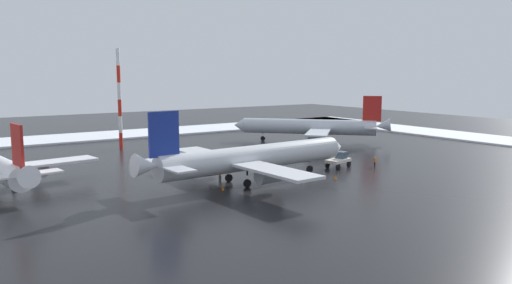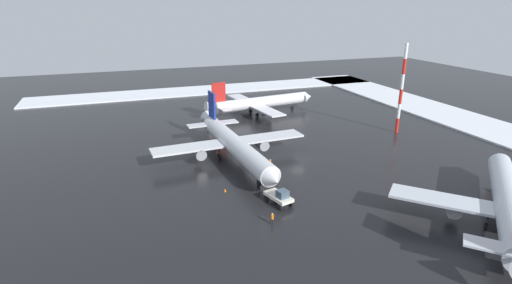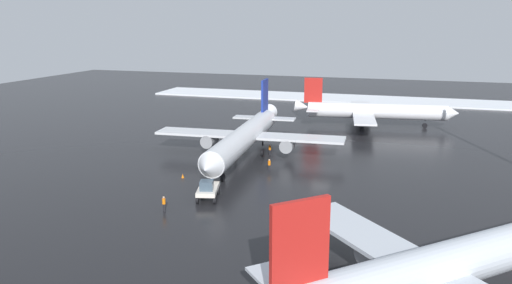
{
  "view_description": "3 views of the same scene",
  "coord_description": "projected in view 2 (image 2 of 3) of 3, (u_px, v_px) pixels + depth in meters",
  "views": [
    {
      "loc": [
        39.64,
        68.78,
        15.14
      ],
      "look_at": [
        -0.06,
        9.56,
        5.23
      ],
      "focal_mm": 35.0,
      "sensor_mm": 36.0,
      "label": 1
    },
    {
      "loc": [
        -63.4,
        31.36,
        27.76
      ],
      "look_at": [
        3.07,
        7.38,
        3.17
      ],
      "focal_mm": 28.0,
      "sensor_mm": 36.0,
      "label": 2
    },
    {
      "loc": [
        -66.34,
        -11.06,
        20.11
      ],
      "look_at": [
        2.02,
        10.05,
        2.85
      ],
      "focal_mm": 35.0,
      "sensor_mm": 36.0,
      "label": 3
    }
  ],
  "objects": [
    {
      "name": "ground_plane",
      "position": [
        298.0,
        158.0,
        75.5
      ],
      "size": [
        240.0,
        240.0,
        0.0
      ],
      "primitive_type": "plane",
      "color": "black"
    },
    {
      "name": "snow_bank_far",
      "position": [
        496.0,
        131.0,
        91.46
      ],
      "size": [
        152.0,
        16.0,
        0.39
      ],
      "primitive_type": "cube",
      "color": "white",
      "rests_on": "ground_plane"
    },
    {
      "name": "snow_bank_right",
      "position": [
        212.0,
        90.0,
        134.96
      ],
      "size": [
        14.0,
        116.0,
        0.39
      ],
      "primitive_type": "cube",
      "color": "white",
      "rests_on": "ground_plane"
    },
    {
      "name": "airplane_distant_tail",
      "position": [
        234.0,
        144.0,
        72.73
      ],
      "size": [
        35.51,
        29.45,
        10.54
      ],
      "rotation": [
        0.0,
        0.0,
        3.2
      ],
      "color": "silver",
      "rests_on": "ground_plane"
    },
    {
      "name": "airplane_parked_portside",
      "position": [
        260.0,
        103.0,
        104.84
      ],
      "size": [
        26.38,
        31.66,
        9.41
      ],
      "rotation": [
        0.0,
        0.0,
        4.85
      ],
      "color": "white",
      "rests_on": "ground_plane"
    },
    {
      "name": "airplane_far_rear",
      "position": [
        508.0,
        203.0,
        51.36
      ],
      "size": [
        26.73,
        27.47,
        10.28
      ],
      "rotation": [
        0.0,
        0.0,
        5.48
      ],
      "color": "silver",
      "rests_on": "ground_plane"
    },
    {
      "name": "pushback_tug",
      "position": [
        280.0,
        196.0,
        57.86
      ],
      "size": [
        5.0,
        3.28,
        2.5
      ],
      "rotation": [
        0.0,
        0.0,
        3.4
      ],
      "color": "silver",
      "rests_on": "ground_plane"
    },
    {
      "name": "ground_crew_near_tug",
      "position": [
        244.0,
        150.0,
        77.31
      ],
      "size": [
        0.36,
        0.36,
        1.71
      ],
      "rotation": [
        0.0,
        0.0,
        1.03
      ],
      "color": "black",
      "rests_on": "ground_plane"
    },
    {
      "name": "ground_crew_by_nose_gear",
      "position": [
        272.0,
        218.0,
        52.62
      ],
      "size": [
        0.36,
        0.36,
        1.71
      ],
      "rotation": [
        0.0,
        0.0,
        2.68
      ],
      "color": "black",
      "rests_on": "ground_plane"
    },
    {
      "name": "ground_crew_beside_wing",
      "position": [
        270.0,
        163.0,
        70.76
      ],
      "size": [
        0.36,
        0.36,
        1.71
      ],
      "rotation": [
        0.0,
        0.0,
        1.22
      ],
      "color": "black",
      "rests_on": "ground_plane"
    },
    {
      "name": "antenna_mast",
      "position": [
        401.0,
        89.0,
        87.61
      ],
      "size": [
        0.7,
        0.7,
        19.89
      ],
      "color": "red",
      "rests_on": "ground_plane"
    },
    {
      "name": "traffic_cone_near_nose",
      "position": [
        217.0,
        152.0,
        78.03
      ],
      "size": [
        0.36,
        0.36,
        0.55
      ],
      "primitive_type": "cone",
      "color": "orange",
      "rests_on": "ground_plane"
    },
    {
      "name": "traffic_cone_mid_line",
      "position": [
        225.0,
        190.0,
        62.09
      ],
      "size": [
        0.36,
        0.36,
        0.55
      ],
      "primitive_type": "cone",
      "color": "orange",
      "rests_on": "ground_plane"
    }
  ]
}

